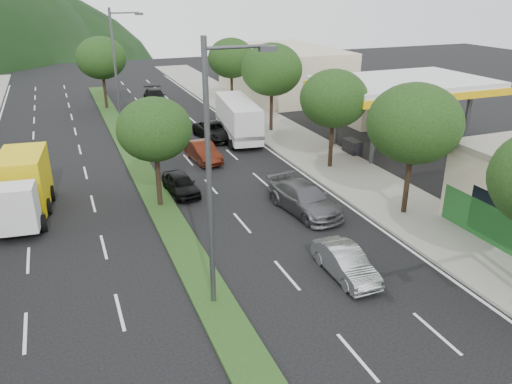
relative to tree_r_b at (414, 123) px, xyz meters
name	(u,v)px	position (x,y,z in m)	size (l,w,h in m)	color
sidewalk_right	(303,146)	(0.50, 13.00, -4.96)	(5.00, 90.00, 0.15)	gray
median	(132,154)	(-12.00, 16.00, -4.98)	(1.60, 56.00, 0.12)	#1B3714
gas_canopy	(404,87)	(7.00, 10.00, -0.39)	(12.20, 8.20, 5.25)	silver
bldg_right_far	(283,71)	(7.50, 32.00, -2.44)	(10.00, 16.00, 5.20)	beige
tree_r_b	(414,123)	(0.00, 0.00, 0.00)	(4.80, 4.80, 6.94)	black
tree_r_c	(334,99)	(0.00, 8.00, -0.29)	(4.40, 4.40, 6.48)	black
tree_r_d	(272,70)	(0.00, 18.00, 0.14)	(5.00, 5.00, 7.17)	black
tree_r_e	(231,58)	(0.00, 28.00, -0.14)	(4.60, 4.60, 6.71)	black
tree_med_near	(154,129)	(-12.00, 6.00, -0.61)	(4.00, 4.00, 6.02)	black
tree_med_far	(101,58)	(-12.00, 32.00, -0.03)	(4.80, 4.80, 6.94)	black
streetlight_near	(214,167)	(-11.79, -4.00, 0.55)	(2.60, 0.25, 10.00)	#47494C
streetlight_mid	(118,68)	(-11.79, 21.00, 0.55)	(2.60, 0.25, 10.00)	#47494C
sedan_silver	(345,262)	(-6.23, -4.20, -4.40)	(1.34, 3.86, 1.27)	#9C9FA4
car_queue_a	(181,184)	(-10.48, 7.34, -4.41)	(1.48, 3.67, 1.25)	black
car_queue_b	(304,198)	(-4.84, 2.34, -4.27)	(2.14, 5.26, 1.53)	#535257
car_queue_c	(203,152)	(-7.57, 12.65, -4.34)	(1.47, 4.21, 1.39)	#42150B
car_queue_d	(215,131)	(-5.11, 17.65, -4.36)	(2.24, 4.85, 1.35)	black
car_queue_e	(173,120)	(-7.40, 22.65, -4.43)	(1.44, 3.57, 1.22)	#535359
car_queue_f	(155,97)	(-7.00, 32.29, -4.27)	(2.15, 5.28, 1.53)	black
box_truck	(23,188)	(-18.92, 7.63, -3.53)	(3.10, 6.68, 3.18)	silver
motorhome	(238,118)	(-3.30, 17.13, -3.39)	(3.46, 8.28, 3.08)	silver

